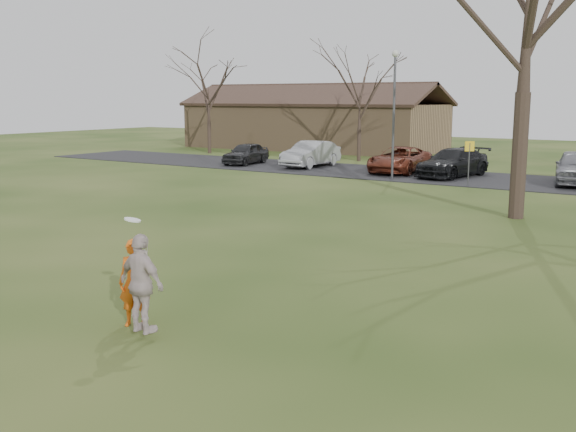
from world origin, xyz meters
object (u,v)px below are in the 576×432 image
Objects in this scene: car_1 at (311,154)px; catching_play at (142,284)px; player_defender at (135,283)px; building at (313,124)px; big_tree at (529,3)px; lamp_post at (394,99)px; car_0 at (246,153)px; car_3 at (453,163)px; car_2 at (400,160)px.

catching_play is (12.44, -25.71, 0.20)m from car_1.
building reaches higher than player_defender.
catching_play is 16.54m from big_tree.
catching_play is at bearing -75.46° from lamp_post.
car_1 is at bearing 155.69° from lamp_post.
car_0 is at bearing 123.62° from catching_play.
catching_play is at bearing -62.51° from building.
player_defender is 25.20m from car_3.
big_tree is (22.00, -23.00, 5.07)m from building.
car_2 is 0.24× the size of building.
catching_play reaches higher than car_1.
building reaches higher than car_1.
car_2 is at bearing 104.89° from catching_play.
car_1 is 28.56m from catching_play.
big_tree reaches higher than car_1.
building reaches higher than catching_play.
car_2 is 2.50× the size of catching_play.
car_1 is 7.85m from lamp_post.
lamp_post reaches higher than car_1.
car_3 is at bearing -5.46° from car_0.
big_tree reaches higher than car_0.
car_1 is at bearing -171.34° from car_3.
car_0 is at bearing 152.61° from big_tree.
car_3 is (8.65, -0.25, -0.03)m from car_1.
player_defender is 0.83m from catching_play.
car_2 is 3.08m from car_3.
big_tree is (8.95, -10.52, 6.28)m from car_2.
car_0 is 9.76m from car_2.
big_tree reaches higher than lamp_post.
building is 32.23m from big_tree.
big_tree is (2.75, 14.80, 6.22)m from player_defender.
car_2 is (5.59, 0.07, -0.06)m from car_1.
catching_play is at bearing -64.21° from car_0.
car_3 is at bearing -1.51° from car_1.
lamp_post is 0.45× the size of big_tree.
catching_play reaches higher than player_defender.
car_0 is at bearing -169.27° from car_1.
car_1 is 14.64m from building.
car_0 is 0.61× the size of lamp_post.
player_defender is 29.20m from car_0.
player_defender is at bearing -64.86° from car_1.
car_1 reaches higher than car_2.
car_3 is 0.35× the size of big_tree.
catching_play reaches higher than car_2.
catching_play is at bearing -71.24° from car_3.
building is (-3.33, 13.32, 1.24)m from car_0.
car_3 is (-3.14, 25.00, -0.03)m from player_defender.
car_0 is at bearing -167.34° from car_3.
building is at bearing 120.87° from car_1.
car_2 is 18.09m from building.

